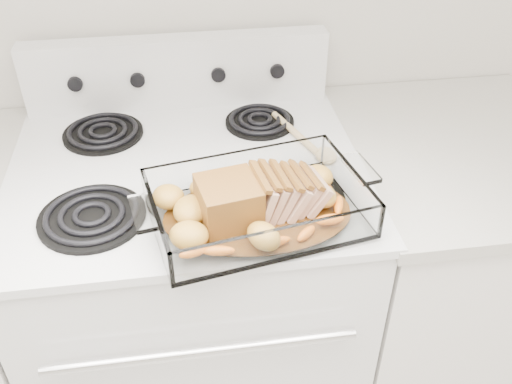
{
  "coord_description": "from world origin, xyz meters",
  "views": [
    {
      "loc": [
        0.0,
        0.6,
        1.65
      ],
      "look_at": [
        0.13,
        1.46,
        0.99
      ],
      "focal_mm": 40.0,
      "sensor_mm": 36.0,
      "label": 1
    }
  ],
  "objects": [
    {
      "name": "wooden_spoon",
      "position": [
        0.29,
        1.68,
        0.94
      ],
      "size": [
        0.12,
        0.24,
        0.02
      ],
      "rotation": [
        0.0,
        0.0,
        0.34
      ],
      "color": "#CDB981",
      "rests_on": "electric_range"
    },
    {
      "name": "roast_vegetables",
      "position": [
        0.12,
        1.48,
        0.97
      ],
      "size": [
        0.36,
        0.2,
        0.04
      ],
      "rotation": [
        0.0,
        0.0,
        0.24
      ],
      "color": "orange",
      "rests_on": "baking_dish"
    },
    {
      "name": "baking_dish",
      "position": [
        0.13,
        1.44,
        0.96
      ],
      "size": [
        0.4,
        0.26,
        0.08
      ],
      "rotation": [
        0.0,
        0.0,
        0.18
      ],
      "color": "white",
      "rests_on": "electric_range"
    },
    {
      "name": "electric_range",
      "position": [
        0.0,
        1.66,
        0.48
      ],
      "size": [
        0.78,
        0.7,
        1.12
      ],
      "color": "white",
      "rests_on": "ground"
    },
    {
      "name": "counter_right",
      "position": [
        0.67,
        1.66,
        0.47
      ],
      "size": [
        0.58,
        0.68,
        0.93
      ],
      "color": "white",
      "rests_on": "ground"
    },
    {
      "name": "pork_roast",
      "position": [
        0.11,
        1.44,
        0.99
      ],
      "size": [
        0.25,
        0.11,
        0.09
      ],
      "rotation": [
        0.0,
        0.0,
        0.37
      ],
      "color": "brown",
      "rests_on": "baking_dish"
    }
  ]
}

